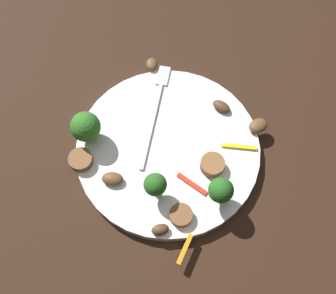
{
  "coord_description": "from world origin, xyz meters",
  "views": [
    {
      "loc": [
        -0.21,
        -0.15,
        0.57
      ],
      "look_at": [
        0.0,
        0.0,
        0.02
      ],
      "focal_mm": 44.38,
      "sensor_mm": 36.0,
      "label": 1
    }
  ],
  "objects_px": {
    "sausage_slice_0": "(181,215)",
    "mushroom_0": "(112,179)",
    "plate": "(168,149)",
    "mushroom_1": "(258,126)",
    "broccoli_floret_2": "(221,191)",
    "broccoli_floret_1": "(86,127)",
    "pepper_strip_1": "(239,147)",
    "sausage_slice_2": "(81,160)",
    "pepper_strip_2": "(185,249)",
    "broccoli_floret_0": "(155,185)",
    "fork": "(156,107)",
    "sausage_slice_1": "(212,165)",
    "mushroom_2": "(152,64)",
    "pepper_strip_0": "(192,184)",
    "mushroom_3": "(160,230)",
    "mushroom_4": "(221,106)"
  },
  "relations": [
    {
      "from": "pepper_strip_0",
      "to": "pepper_strip_1",
      "type": "distance_m",
      "value": 0.09
    },
    {
      "from": "sausage_slice_2",
      "to": "pepper_strip_2",
      "type": "distance_m",
      "value": 0.19
    },
    {
      "from": "fork",
      "to": "mushroom_4",
      "type": "xyz_separation_m",
      "value": [
        0.06,
        -0.08,
        0.0
      ]
    },
    {
      "from": "mushroom_2",
      "to": "pepper_strip_1",
      "type": "xyz_separation_m",
      "value": [
        -0.04,
        -0.19,
        -0.0
      ]
    },
    {
      "from": "broccoli_floret_0",
      "to": "sausage_slice_0",
      "type": "relative_size",
      "value": 1.56
    },
    {
      "from": "broccoli_floret_1",
      "to": "pepper_strip_1",
      "type": "distance_m",
      "value": 0.22
    },
    {
      "from": "pepper_strip_0",
      "to": "pepper_strip_2",
      "type": "relative_size",
      "value": 1.13
    },
    {
      "from": "sausage_slice_1",
      "to": "mushroom_3",
      "type": "xyz_separation_m",
      "value": [
        -0.12,
        0.01,
        -0.0
      ]
    },
    {
      "from": "mushroom_3",
      "to": "pepper_strip_0",
      "type": "xyz_separation_m",
      "value": [
        0.08,
        0.0,
        -0.0
      ]
    },
    {
      "from": "sausage_slice_1",
      "to": "pepper_strip_2",
      "type": "bearing_deg",
      "value": -163.9
    },
    {
      "from": "mushroom_3",
      "to": "pepper_strip_1",
      "type": "relative_size",
      "value": 0.46
    },
    {
      "from": "plate",
      "to": "mushroom_1",
      "type": "relative_size",
      "value": 9.14
    },
    {
      "from": "sausage_slice_2",
      "to": "pepper_strip_0",
      "type": "xyz_separation_m",
      "value": [
        0.06,
        -0.15,
        -0.0
      ]
    },
    {
      "from": "broccoli_floret_0",
      "to": "mushroom_3",
      "type": "relative_size",
      "value": 2.09
    },
    {
      "from": "broccoli_floret_0",
      "to": "sausage_slice_2",
      "type": "relative_size",
      "value": 1.45
    },
    {
      "from": "sausage_slice_2",
      "to": "mushroom_4",
      "type": "xyz_separation_m",
      "value": [
        0.19,
        -0.12,
        -0.0
      ]
    },
    {
      "from": "fork",
      "to": "broccoli_floret_0",
      "type": "xyz_separation_m",
      "value": [
        -0.11,
        -0.08,
        0.03
      ]
    },
    {
      "from": "broccoli_floret_0",
      "to": "broccoli_floret_2",
      "type": "relative_size",
      "value": 0.97
    },
    {
      "from": "broccoli_floret_0",
      "to": "mushroom_0",
      "type": "distance_m",
      "value": 0.07
    },
    {
      "from": "mushroom_2",
      "to": "pepper_strip_2",
      "type": "xyz_separation_m",
      "value": [
        -0.21,
        -0.21,
        -0.0
      ]
    },
    {
      "from": "sausage_slice_1",
      "to": "pepper_strip_0",
      "type": "xyz_separation_m",
      "value": [
        -0.04,
        0.01,
        -0.01
      ]
    },
    {
      "from": "broccoli_floret_0",
      "to": "fork",
      "type": "bearing_deg",
      "value": 36.07
    },
    {
      "from": "sausage_slice_0",
      "to": "pepper_strip_2",
      "type": "height_order",
      "value": "sausage_slice_0"
    },
    {
      "from": "plate",
      "to": "broccoli_floret_1",
      "type": "distance_m",
      "value": 0.12
    },
    {
      "from": "sausage_slice_1",
      "to": "pepper_strip_2",
      "type": "distance_m",
      "value": 0.12
    },
    {
      "from": "mushroom_1",
      "to": "mushroom_2",
      "type": "height_order",
      "value": "mushroom_1"
    },
    {
      "from": "broccoli_floret_2",
      "to": "mushroom_3",
      "type": "distance_m",
      "value": 0.1
    },
    {
      "from": "plate",
      "to": "mushroom_3",
      "type": "bearing_deg",
      "value": -149.44
    },
    {
      "from": "broccoli_floret_0",
      "to": "mushroom_2",
      "type": "xyz_separation_m",
      "value": [
        0.17,
        0.13,
        -0.03
      ]
    },
    {
      "from": "broccoli_floret_1",
      "to": "pepper_strip_1",
      "type": "height_order",
      "value": "broccoli_floret_1"
    },
    {
      "from": "pepper_strip_0",
      "to": "pepper_strip_2",
      "type": "distance_m",
      "value": 0.09
    },
    {
      "from": "mushroom_2",
      "to": "sausage_slice_0",
      "type": "bearing_deg",
      "value": -134.68
    },
    {
      "from": "broccoli_floret_1",
      "to": "mushroom_2",
      "type": "xyz_separation_m",
      "value": [
        0.16,
        -0.0,
        -0.03
      ]
    },
    {
      "from": "broccoli_floret_2",
      "to": "sausage_slice_0",
      "type": "relative_size",
      "value": 1.61
    },
    {
      "from": "sausage_slice_0",
      "to": "mushroom_0",
      "type": "bearing_deg",
      "value": 96.74
    },
    {
      "from": "mushroom_1",
      "to": "pepper_strip_1",
      "type": "height_order",
      "value": "mushroom_1"
    },
    {
      "from": "mushroom_2",
      "to": "pepper_strip_2",
      "type": "distance_m",
      "value": 0.29
    },
    {
      "from": "plate",
      "to": "mushroom_0",
      "type": "relative_size",
      "value": 9.03
    },
    {
      "from": "broccoli_floret_2",
      "to": "fork",
      "type": "bearing_deg",
      "value": 66.83
    },
    {
      "from": "mushroom_0",
      "to": "pepper_strip_2",
      "type": "bearing_deg",
      "value": -98.67
    },
    {
      "from": "mushroom_2",
      "to": "pepper_strip_0",
      "type": "height_order",
      "value": "mushroom_2"
    },
    {
      "from": "mushroom_2",
      "to": "pepper_strip_1",
      "type": "height_order",
      "value": "mushroom_2"
    },
    {
      "from": "plate",
      "to": "mushroom_2",
      "type": "relative_size",
      "value": 11.49
    },
    {
      "from": "mushroom_0",
      "to": "mushroom_2",
      "type": "height_order",
      "value": "mushroom_0"
    },
    {
      "from": "mushroom_0",
      "to": "pepper_strip_1",
      "type": "height_order",
      "value": "mushroom_0"
    },
    {
      "from": "pepper_strip_2",
      "to": "mushroom_2",
      "type": "bearing_deg",
      "value": 44.69
    },
    {
      "from": "broccoli_floret_0",
      "to": "mushroom_2",
      "type": "height_order",
      "value": "broccoli_floret_0"
    },
    {
      "from": "broccoli_floret_0",
      "to": "mushroom_1",
      "type": "relative_size",
      "value": 1.67
    },
    {
      "from": "broccoli_floret_0",
      "to": "sausage_slice_2",
      "type": "xyz_separation_m",
      "value": [
        -0.02,
        0.11,
        -0.03
      ]
    },
    {
      "from": "fork",
      "to": "plate",
      "type": "bearing_deg",
      "value": -153.4
    }
  ]
}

